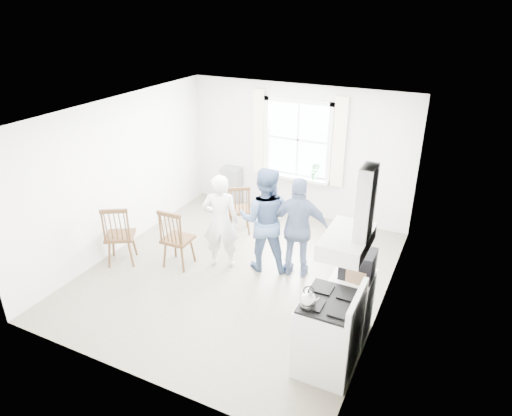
{
  "coord_description": "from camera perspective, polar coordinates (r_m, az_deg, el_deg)",
  "views": [
    {
      "loc": [
        2.99,
        -5.49,
        4.06
      ],
      "look_at": [
        0.21,
        0.2,
        1.1
      ],
      "focal_mm": 32.0,
      "sensor_mm": 36.0,
      "label": 1
    }
  ],
  "objects": [
    {
      "name": "room_shell",
      "position": [
        6.83,
        -2.34,
        1.21
      ],
      "size": [
        4.62,
        5.12,
        2.64
      ],
      "color": "gray",
      "rests_on": "ground"
    },
    {
      "name": "windsor_chair_a",
      "position": [
        8.3,
        -2.14,
        0.39
      ],
      "size": [
        0.56,
        0.56,
        0.98
      ],
      "color": "#402814",
      "rests_on": "ground"
    },
    {
      "name": "kettle",
      "position": [
        5.11,
        6.53,
        -11.31
      ],
      "size": [
        0.19,
        0.19,
        0.27
      ],
      "color": "silver",
      "rests_on": "gas_stove"
    },
    {
      "name": "windsor_chair_b",
      "position": [
        7.35,
        -10.31,
        -3.15
      ],
      "size": [
        0.46,
        0.45,
        1.04
      ],
      "color": "#402814",
      "rests_on": "ground"
    },
    {
      "name": "person_left",
      "position": [
        7.26,
        -4.44,
        -1.71
      ],
      "size": [
        0.76,
        0.76,
        1.6
      ],
      "primitive_type": "imported",
      "rotation": [
        0.0,
        0.0,
        3.53
      ],
      "color": "silver",
      "rests_on": "ground"
    },
    {
      "name": "shelf_unit",
      "position": [
        9.69,
        -3.06,
        2.81
      ],
      "size": [
        0.4,
        0.3,
        0.8
      ],
      "primitive_type": "cube",
      "color": "gray",
      "rests_on": "ground"
    },
    {
      "name": "cardboard_box",
      "position": [
        5.73,
        12.51,
        -8.05
      ],
      "size": [
        0.29,
        0.22,
        0.18
      ],
      "primitive_type": "cube",
      "rotation": [
        0.0,
        0.0,
        -0.11
      ],
      "color": "#9C724B",
      "rests_on": "low_cabinet"
    },
    {
      "name": "low_cabinet",
      "position": [
        6.12,
        11.7,
        -11.69
      ],
      "size": [
        0.5,
        0.55,
        0.9
      ],
      "primitive_type": "cube",
      "color": "white",
      "rests_on": "ground"
    },
    {
      "name": "gas_stove",
      "position": [
        5.58,
        9.05,
        -15.21
      ],
      "size": [
        0.68,
        0.76,
        1.12
      ],
      "color": "white",
      "rests_on": "ground"
    },
    {
      "name": "person_mid",
      "position": [
        7.16,
        1.13,
        -1.46
      ],
      "size": [
        1.04,
        1.04,
        1.73
      ],
      "primitive_type": "imported",
      "rotation": [
        0.0,
        0.0,
        3.43
      ],
      "color": "#485F86",
      "rests_on": "ground"
    },
    {
      "name": "stereo_stack",
      "position": [
        5.76,
        12.63,
        -6.81
      ],
      "size": [
        0.4,
        0.36,
        0.35
      ],
      "color": "black",
      "rests_on": "low_cabinet"
    },
    {
      "name": "windsor_chair_c",
      "position": [
        7.64,
        -16.94,
        -2.67
      ],
      "size": [
        0.61,
        0.6,
        1.06
      ],
      "color": "#402814",
      "rests_on": "ground"
    },
    {
      "name": "range_hood",
      "position": [
        4.76,
        12.03,
        -2.52
      ],
      "size": [
        0.45,
        0.76,
        0.94
      ],
      "color": "white",
      "rests_on": "room_shell"
    },
    {
      "name": "person_right",
      "position": [
        7.02,
        5.36,
        -2.54
      ],
      "size": [
        1.14,
        1.14,
        1.64
      ],
      "primitive_type": "imported",
      "rotation": [
        0.0,
        0.0,
        3.35
      ],
      "color": "navy",
      "rests_on": "ground"
    },
    {
      "name": "window_assembly",
      "position": [
        8.87,
        5.18,
        7.92
      ],
      "size": [
        1.88,
        0.24,
        1.7
      ],
      "color": "white",
      "rests_on": "room_shell"
    },
    {
      "name": "potted_plant",
      "position": [
        8.81,
        7.36,
        4.62
      ],
      "size": [
        0.19,
        0.19,
        0.33
      ],
      "primitive_type": "imported",
      "rotation": [
        0.0,
        0.0,
        0.03
      ],
      "color": "#35773F",
      "rests_on": "window_assembly"
    }
  ]
}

